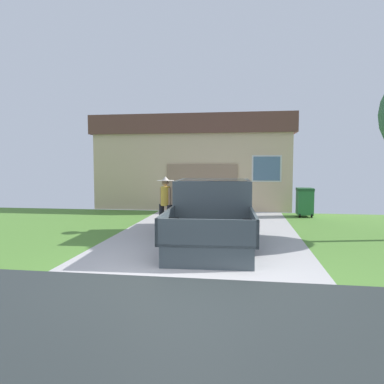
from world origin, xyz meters
name	(u,v)px	position (x,y,z in m)	size (l,w,h in m)	color
ground	(159,325)	(0.00, -1.86, -0.01)	(29.20, 18.60, 0.18)	#B0ACAC
pickup_truck	(213,211)	(0.21, 3.64, 0.72)	(2.31, 5.46, 1.60)	#404C50
person_with_hat	(166,201)	(-1.28, 4.24, 0.93)	(0.52, 0.52, 1.66)	black
handbag	(168,229)	(-1.17, 4.02, 0.11)	(0.36, 0.18, 0.39)	#B24C56
house_with_garage	(199,162)	(-1.30, 12.34, 2.13)	(9.06, 6.76, 4.20)	#D2B38D
wheeled_trash_bin	(305,201)	(3.38, 8.02, 0.60)	(0.60, 0.72, 1.11)	#286B38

